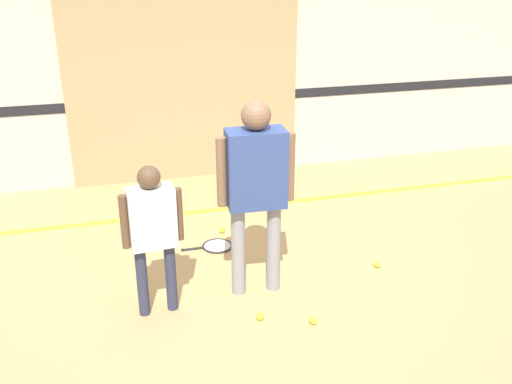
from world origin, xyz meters
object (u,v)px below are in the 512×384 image
(racket_spare_on_floor, at_px, (216,246))
(tennis_ball_stray_left, at_px, (313,320))
(person_student_left, at_px, (152,225))
(tennis_ball_near_instructor, at_px, (260,316))
(tennis_ball_stray_right, at_px, (377,264))
(person_instructor, at_px, (256,179))
(tennis_ball_by_spare_racket, at_px, (222,230))

(racket_spare_on_floor, height_order, tennis_ball_stray_left, tennis_ball_stray_left)
(person_student_left, distance_m, racket_spare_on_floor, 1.43)
(tennis_ball_near_instructor, bearing_deg, tennis_ball_stray_right, 21.70)
(person_instructor, distance_m, tennis_ball_near_instructor, 1.12)
(racket_spare_on_floor, bearing_deg, person_student_left, 55.54)
(person_student_left, bearing_deg, tennis_ball_stray_left, -27.69)
(person_instructor, height_order, tennis_ball_near_instructor, person_instructor)
(person_instructor, distance_m, tennis_ball_by_spare_racket, 1.56)
(racket_spare_on_floor, distance_m, tennis_ball_by_spare_racket, 0.32)
(tennis_ball_by_spare_racket, bearing_deg, person_instructor, -87.07)
(person_instructor, relative_size, tennis_ball_stray_left, 25.94)
(tennis_ball_stray_right, bearing_deg, person_student_left, -175.23)
(person_instructor, distance_m, racket_spare_on_floor, 1.38)
(racket_spare_on_floor, distance_m, tennis_ball_stray_right, 1.62)
(tennis_ball_stray_left, bearing_deg, tennis_ball_by_spare_racket, 101.84)
(person_instructor, xyz_separation_m, tennis_ball_stray_right, (1.22, 0.08, -1.03))
(person_instructor, bearing_deg, tennis_ball_by_spare_racket, 95.80)
(tennis_ball_near_instructor, relative_size, tennis_ball_stray_left, 1.00)
(tennis_ball_stray_left, bearing_deg, person_student_left, 156.64)
(person_instructor, bearing_deg, racket_spare_on_floor, 104.80)
(tennis_ball_by_spare_racket, bearing_deg, tennis_ball_near_instructor, -90.95)
(tennis_ball_by_spare_racket, distance_m, tennis_ball_stray_left, 1.82)
(person_student_left, distance_m, tennis_ball_near_instructor, 1.14)
(person_student_left, height_order, racket_spare_on_floor, person_student_left)
(racket_spare_on_floor, relative_size, tennis_ball_stray_right, 8.02)
(tennis_ball_stray_right, bearing_deg, person_instructor, -176.43)
(tennis_ball_by_spare_racket, height_order, tennis_ball_stray_left, same)
(person_instructor, bearing_deg, person_student_left, -170.66)
(tennis_ball_by_spare_racket, bearing_deg, tennis_ball_stray_left, -78.16)
(tennis_ball_stray_left, distance_m, tennis_ball_stray_right, 1.13)
(tennis_ball_stray_left, bearing_deg, racket_spare_on_floor, 108.56)
(racket_spare_on_floor, bearing_deg, tennis_ball_near_instructor, 94.74)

